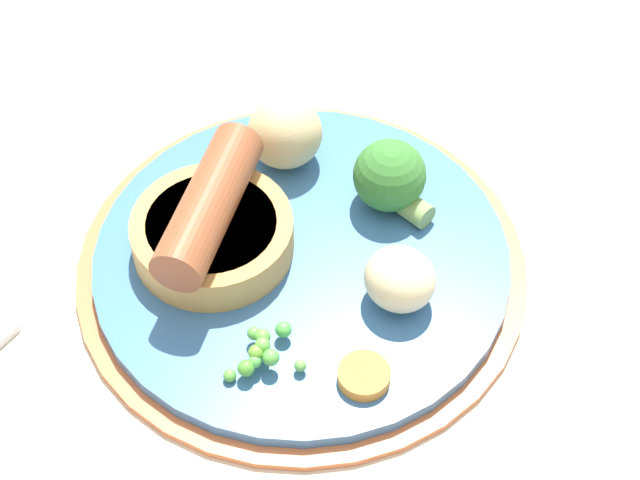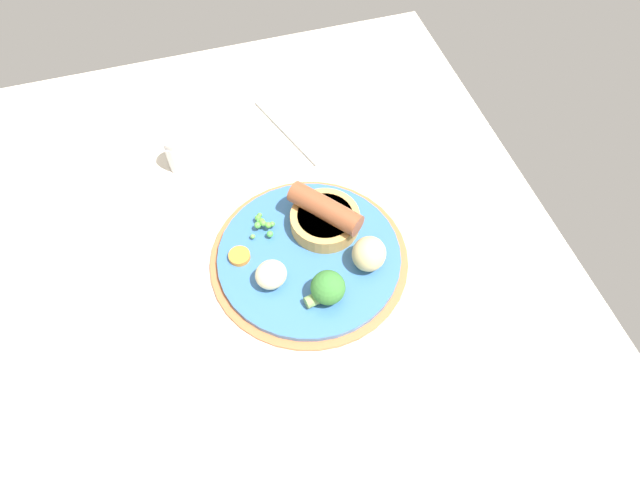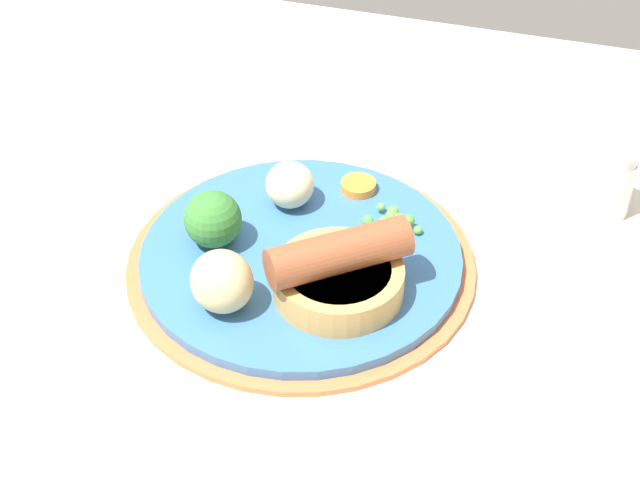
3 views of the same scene
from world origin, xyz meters
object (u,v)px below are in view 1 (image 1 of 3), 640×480
(sausage_pudding, at_px, (211,226))
(potato_chunk_0, at_px, (400,279))
(broccoli_floret_near, at_px, (391,177))
(pea_pile, at_px, (262,350))
(potato_chunk_2, at_px, (285,133))
(dinner_plate, at_px, (302,263))
(carrot_slice_0, at_px, (364,376))

(sausage_pudding, height_order, potato_chunk_0, sausage_pudding)
(sausage_pudding, bearing_deg, broccoli_floret_near, 125.98)
(pea_pile, bearing_deg, potato_chunk_0, 173.89)
(potato_chunk_2, bearing_deg, sausage_pudding, 25.51)
(dinner_plate, height_order, sausage_pudding, sausage_pudding)
(dinner_plate, height_order, broccoli_floret_near, broccoli_floret_near)
(sausage_pudding, bearing_deg, dinner_plate, 100.55)
(pea_pile, relative_size, broccoli_floret_near, 0.86)
(pea_pile, bearing_deg, potato_chunk_2, -128.63)
(potato_chunk_0, relative_size, carrot_slice_0, 1.44)
(broccoli_floret_near, height_order, carrot_slice_0, broccoli_floret_near)
(potato_chunk_2, bearing_deg, dinner_plate, 62.75)
(pea_pile, xyz_separation_m, carrot_slice_0, (-0.04, 0.04, -0.01))
(dinner_plate, relative_size, sausage_pudding, 2.65)
(potato_chunk_0, distance_m, potato_chunk_2, 0.14)
(pea_pile, xyz_separation_m, potato_chunk_2, (-0.10, -0.13, 0.01))
(carrot_slice_0, bearing_deg, sausage_pudding, -81.75)
(dinner_plate, xyz_separation_m, carrot_slice_0, (0.02, 0.09, 0.01))
(sausage_pudding, distance_m, broccoli_floret_near, 0.12)
(sausage_pudding, xyz_separation_m, carrot_slice_0, (-0.02, 0.13, -0.02))
(pea_pile, distance_m, potato_chunk_2, 0.16)
(dinner_plate, distance_m, potato_chunk_2, 0.09)
(sausage_pudding, height_order, potato_chunk_2, sausage_pudding)
(sausage_pudding, xyz_separation_m, pea_pile, (0.02, 0.09, -0.01))
(pea_pile, relative_size, carrot_slice_0, 1.63)
(dinner_plate, distance_m, carrot_slice_0, 0.10)
(dinner_plate, distance_m, sausage_pudding, 0.06)
(sausage_pudding, distance_m, potato_chunk_2, 0.09)
(dinner_plate, distance_m, pea_pile, 0.08)
(potato_chunk_0, xyz_separation_m, potato_chunk_2, (-0.01, -0.13, 0.01))
(sausage_pudding, xyz_separation_m, broccoli_floret_near, (-0.11, 0.03, 0.00))
(dinner_plate, relative_size, potato_chunk_0, 6.48)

